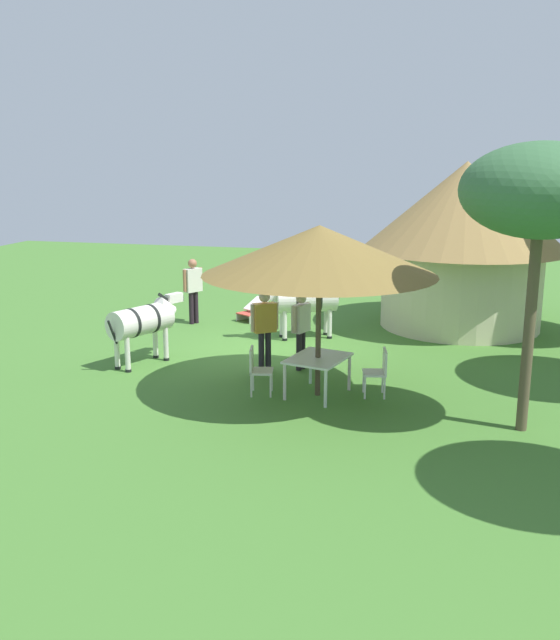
# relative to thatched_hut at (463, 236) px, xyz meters

# --- Properties ---
(ground_plane) EXTENTS (36.00, 36.00, 0.00)m
(ground_plane) POSITION_rel_thatched_hut_xyz_m (3.74, -4.34, -2.39)
(ground_plane) COLOR #45792F
(thatched_hut) EXTENTS (5.24, 5.24, 4.27)m
(thatched_hut) POSITION_rel_thatched_hut_xyz_m (0.00, 0.00, 0.00)
(thatched_hut) COLOR beige
(thatched_hut) RESTS_ON ground_plane
(shade_umbrella) EXTENTS (4.27, 4.27, 3.19)m
(shade_umbrella) POSITION_rel_thatched_hut_xyz_m (6.35, -2.57, 0.35)
(shade_umbrella) COLOR #4A3C2B
(shade_umbrella) RESTS_ON ground_plane
(patio_dining_table) EXTENTS (1.40, 1.22, 0.74)m
(patio_dining_table) POSITION_rel_thatched_hut_xyz_m (6.35, -2.57, -1.73)
(patio_dining_table) COLOR silver
(patio_dining_table) RESTS_ON ground_plane
(patio_chair_west_end) EXTENTS (0.51, 0.50, 0.90)m
(patio_chair_west_end) POSITION_rel_thatched_hut_xyz_m (6.57, -3.69, -1.87)
(patio_chair_west_end) COLOR silver
(patio_chair_west_end) RESTS_ON ground_plane
(patio_chair_near_lawn) EXTENTS (0.51, 0.50, 0.90)m
(patio_chair_near_lawn) POSITION_rel_thatched_hut_xyz_m (6.13, -1.46, -1.87)
(patio_chair_near_lawn) COLOR white
(patio_chair_near_lawn) RESTS_ON ground_plane
(guest_beside_umbrella) EXTENTS (0.45, 0.51, 1.71)m
(guest_beside_umbrella) POSITION_rel_thatched_hut_xyz_m (5.17, -3.92, -1.36)
(guest_beside_umbrella) COLOR #242029
(guest_beside_umbrella) RESTS_ON ground_plane
(guest_behind_table) EXTENTS (0.56, 0.34, 1.64)m
(guest_behind_table) POSITION_rel_thatched_hut_xyz_m (4.83, -3.23, -1.40)
(guest_behind_table) COLOR black
(guest_behind_table) RESTS_ON ground_plane
(standing_watcher) EXTENTS (0.54, 0.44, 1.75)m
(standing_watcher) POSITION_rel_thatched_hut_xyz_m (1.46, -6.91, -1.34)
(standing_watcher) COLOR black
(standing_watcher) RESTS_ON ground_plane
(striped_lounge_chair) EXTENTS (0.97, 0.87, 0.59)m
(striped_lounge_chair) POSITION_rel_thatched_hut_xyz_m (0.73, -5.48, -2.14)
(striped_lounge_chair) COLOR #D44637
(striped_lounge_chair) RESTS_ON ground_plane
(zebra_nearest_camera) EXTENTS (1.96, 1.14, 1.49)m
(zebra_nearest_camera) POSITION_rel_thatched_hut_xyz_m (5.27, -6.59, -1.43)
(zebra_nearest_camera) COLOR silver
(zebra_nearest_camera) RESTS_ON ground_plane
(zebra_by_umbrella) EXTENTS (1.23, 2.01, 1.51)m
(zebra_by_umbrella) POSITION_rel_thatched_hut_xyz_m (2.23, -3.73, -1.41)
(zebra_by_umbrella) COLOR silver
(zebra_by_umbrella) RESTS_ON ground_plane
(acacia_tree_right_background) EXTENTS (2.46, 2.46, 4.62)m
(acacia_tree_right_background) POSITION_rel_thatched_hut_xyz_m (7.22, 1.01, 1.47)
(acacia_tree_right_background) COLOR brown
(acacia_tree_right_background) RESTS_ON ground_plane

